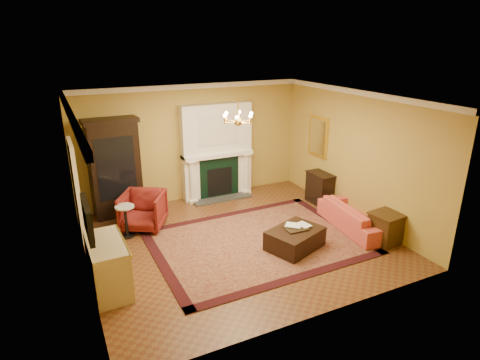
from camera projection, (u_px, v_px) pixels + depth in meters
floor at (238, 241)px, 8.54m from camera, size 6.00×5.50×0.02m
ceiling at (238, 98)px, 7.53m from camera, size 6.00×5.50×0.02m
wall_back at (193, 143)px, 10.38m from camera, size 6.00×0.02×3.00m
wall_front at (321, 230)px, 5.69m from camera, size 6.00×0.02×3.00m
wall_left at (79, 198)px, 6.81m from camera, size 0.02×5.50×3.00m
wall_right at (356, 156)px, 9.27m from camera, size 0.02×5.50×3.00m
fireplace at (217, 153)px, 10.57m from camera, size 1.90×0.70×2.50m
crown_molding at (218, 95)px, 8.37m from camera, size 6.00×5.50×0.12m
doorway at (77, 190)px, 8.43m from camera, size 0.08×1.05×2.10m
tv_panel at (87, 219)px, 6.38m from camera, size 0.09×0.95×0.58m
gilt_mirror at (318, 137)px, 10.39m from camera, size 0.06×0.76×1.05m
chandelier at (238, 119)px, 7.67m from camera, size 0.63×0.55×0.53m
oriental_rug at (257, 242)px, 8.46m from camera, size 4.32×3.26×0.02m
china_cabinet at (115, 170)px, 9.44m from camera, size 1.17×0.61×2.25m
wingback_armchair at (143, 209)px, 8.95m from camera, size 1.20×1.18×0.93m
pedestal_table at (126, 219)px, 8.55m from camera, size 0.40×0.40×0.72m
commode at (108, 266)px, 6.75m from camera, size 0.60×1.21×0.89m
coral_sofa at (355, 213)px, 8.94m from camera, size 0.79×2.02×0.77m
end_table at (385, 229)px, 8.34m from camera, size 0.60×0.60×0.63m
console_table at (320, 189)px, 10.35m from camera, size 0.42×0.71×0.78m
leather_ottoman at (295, 239)px, 8.14m from camera, size 1.29×1.11×0.40m
ottoman_tray at (296, 228)px, 8.10m from camera, size 0.47×0.37×0.03m
book_a at (292, 222)px, 8.00m from camera, size 0.18×0.19×0.32m
book_b at (300, 220)px, 8.08m from camera, size 0.21×0.06×0.29m
topiary_left at (198, 145)px, 10.21m from camera, size 0.17×0.17×0.46m
topiary_right at (244, 140)px, 10.75m from camera, size 0.17×0.17×0.45m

